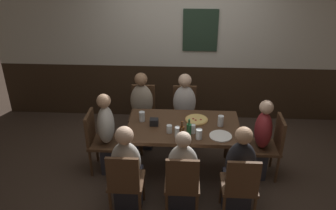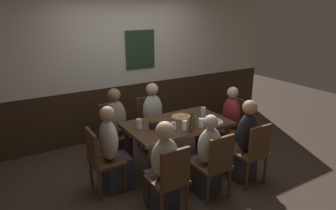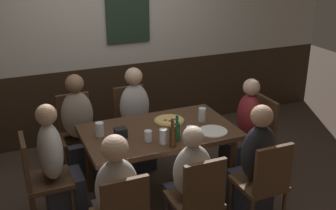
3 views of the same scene
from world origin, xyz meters
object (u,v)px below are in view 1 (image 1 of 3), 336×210
object	(u,v)px
chair_mid_far	(184,111)
beer_glass_half	(142,117)
chair_head_east	(270,144)
pizza	(197,120)
chair_head_west	(99,139)
person_mid_near	(182,176)
person_left_near	(128,173)
person_head_east	(257,145)
person_mid_far	(184,116)
beer_bottle_green	(189,130)
beer_glass_tall	(178,133)
person_right_near	(238,176)
tumbler_short	(169,129)
plate_white_large	(221,136)
chair_right_near	(240,185)
chair_mid_near	(182,183)
condiment_caddy	(154,122)
tumbler_water	(193,129)
chair_left_near	(125,181)
person_left_far	(142,115)
pint_glass_amber	(199,135)
beer_bottle_brown	(182,133)
chair_left_far	(143,110)
dining_table	(184,131)
person_head_west	(111,139)

from	to	relation	value
chair_mid_far	beer_glass_half	distance (m)	0.99
chair_head_east	pizza	xyz separation A→B (m)	(-0.98, 0.14, 0.26)
chair_mid_far	chair_head_west	world-z (taller)	same
person_mid_near	person_left_near	xyz separation A→B (m)	(-0.64, -0.00, 0.03)
person_head_east	person_mid_far	size ratio (longest dim) A/B	0.97
beer_bottle_green	beer_glass_tall	bearing A→B (deg)	-177.32
person_mid_near	person_right_near	xyz separation A→B (m)	(0.64, -0.00, 0.04)
person_mid_far	tumbler_short	bearing A→B (deg)	-101.62
person_mid_far	plate_white_large	size ratio (longest dim) A/B	4.17
chair_right_near	chair_mid_near	bearing A→B (deg)	180.00
chair_mid_near	condiment_caddy	size ratio (longest dim) A/B	8.00
tumbler_water	beer_bottle_green	size ratio (longest dim) A/B	0.45
beer_bottle_green	chair_left_near	bearing A→B (deg)	-141.12
person_mid_far	plate_white_large	bearing A→B (deg)	-63.86
person_left_far	chair_mid_near	bearing A→B (deg)	-67.35
person_left_near	plate_white_large	distance (m)	1.22
pizza	chair_head_east	bearing A→B (deg)	-8.39
chair_left_near	tumbler_short	size ratio (longest dim) A/B	8.71
chair_mid_far	pint_glass_amber	distance (m)	1.21
chair_left_near	chair_head_west	bearing A→B (deg)	120.54
beer_bottle_brown	person_mid_far	bearing A→B (deg)	88.89
beer_bottle_brown	condiment_caddy	world-z (taller)	beer_bottle_brown
chair_left_far	pint_glass_amber	size ratio (longest dim) A/B	6.88
person_left_far	condiment_caddy	distance (m)	0.80
pizza	tumbler_short	bearing A→B (deg)	-136.78
chair_left_far	beer_bottle_green	xyz separation A→B (m)	(0.71, -1.13, 0.34)
person_mid_far	condiment_caddy	size ratio (longest dim) A/B	10.58
beer_glass_half	plate_white_large	world-z (taller)	beer_glass_half
condiment_caddy	chair_left_near	bearing A→B (deg)	-106.94
chair_head_east	beer_glass_half	xyz separation A→B (m)	(-1.71, 0.09, 0.30)
chair_mid_far	chair_right_near	bearing A→B (deg)	-69.31
pint_glass_amber	tumbler_water	xyz separation A→B (m)	(-0.07, 0.13, -0.01)
condiment_caddy	beer_glass_tall	bearing A→B (deg)	-41.29
dining_table	person_right_near	xyz separation A→B (m)	(0.64, -0.69, -0.16)
chair_head_west	person_head_west	world-z (taller)	person_head_west
chair_head_east	beer_bottle_brown	size ratio (longest dim) A/B	3.27
pizza	beer_bottle_green	size ratio (longest dim) A/B	1.22
person_head_east	beer_glass_tall	size ratio (longest dim) A/B	7.98
person_mid_near	pint_glass_amber	size ratio (longest dim) A/B	8.48
beer_bottle_brown	person_head_east	bearing A→B (deg)	20.21
person_mid_far	person_head_east	bearing A→B (deg)	-35.08
chair_head_east	chair_mid_far	distance (m)	1.43
person_head_east	person_mid_near	distance (m)	1.20
chair_left_near	dining_table	bearing A→B (deg)	52.93
chair_head_east	plate_white_large	world-z (taller)	chair_head_east
chair_head_east	person_right_near	bearing A→B (deg)	-126.05
chair_mid_near	chair_left_near	distance (m)	0.64
person_left_near	beer_glass_half	world-z (taller)	person_left_near
pizza	beer_bottle_brown	bearing A→B (deg)	-110.28
chair_left_far	beer_glass_half	size ratio (longest dim) A/B	6.56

